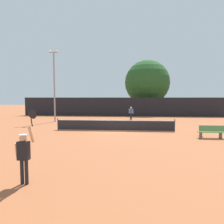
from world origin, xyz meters
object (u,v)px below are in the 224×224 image
Objects in this scene: parked_car_mid at (174,109)px; large_tree at (147,83)px; player_receiving at (131,112)px; spare_racket at (200,136)px; tennis_ball at (91,127)px; parked_car_near at (86,108)px; player_serving at (24,151)px; courtside_bench at (211,132)px; light_pole at (54,82)px.

large_tree is at bearing -173.81° from parked_car_mid.
spare_racket is at bearing 114.70° from player_receiving.
tennis_ball is at bearing 159.19° from spare_racket.
large_tree is 2.29× the size of parked_car_mid.
parked_car_mid is (8.09, 10.65, -0.27)m from player_receiving.
large_tree reaches higher than parked_car_near.
player_serving is 1.44× the size of courtside_bench.
tennis_ball is 8.60m from light_pole.
large_tree is at bearing -106.41° from player_receiving.
player_serving is 0.60× the size of parked_car_mid.
player_serving is 4.99× the size of spare_racket.
spare_racket is (5.15, -11.20, -1.03)m from player_receiving.
player_receiving is 10.65m from light_pole.
player_receiving is at bearing 79.17° from player_serving.
player_serving is at bearing -72.22° from light_pole.
courtside_bench is at bearing -30.02° from light_pole.
tennis_ball is 0.02× the size of parked_car_mid.
light_pole is at bearing 107.78° from player_serving.
spare_racket is at bearing -93.89° from parked_car_mid.
player_receiving is 0.95× the size of courtside_bench.
light_pole is at bearing 18.55° from player_receiving.
large_tree is (-2.08, 21.63, 5.73)m from spare_racket.
large_tree is at bearing 77.25° from player_serving.
tennis_ball reaches higher than spare_racket.
courtside_bench is (0.52, -0.67, 0.46)m from spare_racket.
spare_racket is 0.96m from courtside_bench.
light_pole is at bearing 139.88° from tennis_ball.
player_serving reaches higher than tennis_ball.
player_receiving is at bearing -106.41° from large_tree.
spare_racket is 0.06× the size of light_pole.
light_pole is (-14.56, 8.04, 4.90)m from spare_racket.
player_serving is 33.88m from parked_car_near.
parked_car_mid is at bearing 82.34° from spare_racket.
player_receiving reaches higher than spare_racket.
light_pole is (-5.51, 17.19, 3.77)m from player_serving.
light_pole reaches higher than spare_racket.
large_tree reaches higher than player_receiving.
spare_racket is (9.14, -3.47, -0.01)m from tennis_ball.
courtside_bench is at bearing -92.36° from parked_car_mid.
player_receiving reaches higher than parked_car_mid.
light_pole is (-5.42, 4.57, 4.88)m from tennis_ball.
light_pole reaches higher than parked_car_near.
courtside_bench is 0.18× the size of large_tree.
player_serving is 18.44m from light_pole.
spare_racket is 28.15m from parked_car_near.
large_tree is (12.48, 13.59, 0.84)m from light_pole.
light_pole is 1.96× the size of parked_car_near.
large_tree is (3.07, 10.44, 4.70)m from player_receiving.
player_serving is 0.26× the size of large_tree.
spare_racket is at bearing -51.42° from parked_car_near.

